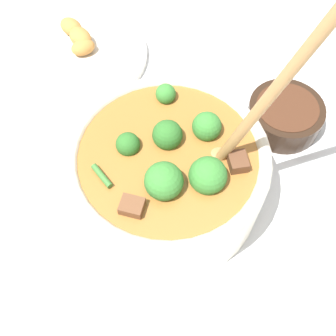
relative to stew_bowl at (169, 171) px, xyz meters
The scene contains 4 objects.
ground_plane 0.06m from the stew_bowl, 157.27° to the left, with size 4.00×4.00×0.00m, color silver.
stew_bowl is the anchor object (origin of this frame).
condiment_bowl 0.21m from the stew_bowl, 32.58° to the left, with size 0.11×0.11×0.04m.
food_plate 0.29m from the stew_bowl, 116.75° to the left, with size 0.21×0.21×0.04m.
Camera 1 is at (-0.01, -0.26, 0.50)m, focal length 45.00 mm.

